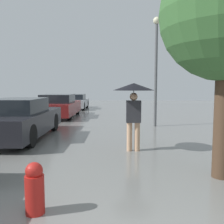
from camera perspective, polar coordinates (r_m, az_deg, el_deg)
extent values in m
cylinder|color=tan|center=(6.58, 4.00, -5.63)|extent=(0.14, 0.14, 0.76)
cylinder|color=tan|center=(6.60, 5.78, -5.62)|extent=(0.14, 0.14, 0.76)
cube|color=#2D2D33|center=(6.49, 4.94, 0.11)|extent=(0.38, 0.22, 0.57)
sphere|color=tan|center=(6.47, 4.97, 3.51)|extent=(0.20, 0.20, 0.20)
cylinder|color=#515456|center=(6.47, 4.96, 2.27)|extent=(0.02, 0.02, 0.60)
cone|color=black|center=(6.46, 4.99, 5.78)|extent=(1.07, 1.07, 0.19)
cube|color=black|center=(8.78, -19.92, -2.21)|extent=(1.66, 4.43, 0.67)
cube|color=black|center=(8.52, -20.57, 1.35)|extent=(1.41, 1.99, 0.46)
cylinder|color=black|center=(10.34, -21.12, -2.13)|extent=(0.18, 0.65, 0.65)
cylinder|color=black|center=(9.89, -13.06, -2.24)|extent=(0.18, 0.65, 0.65)
cylinder|color=black|center=(7.28, -18.11, -5.21)|extent=(0.18, 0.65, 0.65)
cube|color=maroon|center=(14.29, -12.03, 0.91)|extent=(1.88, 4.37, 0.63)
cube|color=black|center=(14.04, -12.27, 3.04)|extent=(1.60, 1.97, 0.45)
cylinder|color=black|center=(15.82, -13.95, 0.72)|extent=(0.18, 0.67, 0.67)
cylinder|color=black|center=(15.48, -7.88, 0.73)|extent=(0.18, 0.67, 0.67)
cylinder|color=black|center=(13.22, -16.86, -0.32)|extent=(0.18, 0.67, 0.67)
cylinder|color=black|center=(12.82, -9.63, -0.33)|extent=(0.18, 0.67, 0.67)
cube|color=#9EA3A8|center=(19.48, -8.46, 2.07)|extent=(1.77, 4.07, 0.57)
cube|color=black|center=(19.25, -8.57, 3.46)|extent=(1.51, 1.83, 0.39)
cylinder|color=black|center=(20.86, -10.09, 1.87)|extent=(0.18, 0.59, 0.59)
cylinder|color=black|center=(20.63, -5.72, 1.89)|extent=(0.18, 0.59, 0.59)
cylinder|color=black|center=(18.40, -11.51, 1.33)|extent=(0.18, 0.59, 0.59)
cylinder|color=black|center=(18.13, -6.57, 1.35)|extent=(0.18, 0.59, 0.59)
cylinder|color=#473323|center=(4.97, 24.12, -0.77)|extent=(0.33, 0.33, 2.31)
cylinder|color=#515456|center=(10.74, 9.98, 8.21)|extent=(0.12, 0.12, 4.30)
sphere|color=beige|center=(11.07, 10.20, 19.88)|extent=(0.30, 0.30, 0.30)
cylinder|color=#B21E19|center=(3.62, -17.23, -17.57)|extent=(0.25, 0.25, 0.52)
sphere|color=#B21E19|center=(3.51, -17.39, -12.71)|extent=(0.23, 0.23, 0.23)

